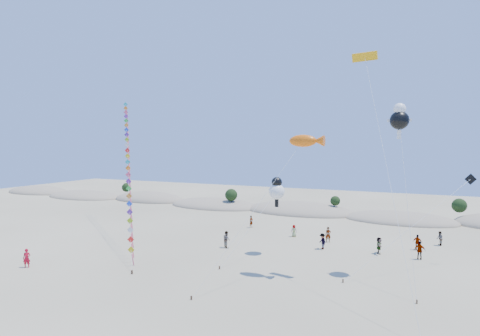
% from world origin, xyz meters
% --- Properties ---
extents(ground, '(160.00, 160.00, 0.00)m').
position_xyz_m(ground, '(0.00, 0.00, 0.00)').
color(ground, gray).
rests_on(ground, ground).
extents(dune_ridge, '(145.30, 11.49, 5.57)m').
position_xyz_m(dune_ridge, '(1.06, 45.14, 0.11)').
color(dune_ridge, gray).
rests_on(dune_ridge, ground).
extents(kite_train, '(20.47, 23.00, 18.88)m').
position_xyz_m(kite_train, '(-15.08, 19.75, 9.53)').
color(kite_train, '#3F2D1E').
rests_on(kite_train, ground).
extents(fish_kite, '(7.80, 9.61, 12.43)m').
position_xyz_m(fish_kite, '(9.70, 13.66, 11.85)').
color(fish_kite, '#3F2D1E').
rests_on(fish_kite, ground).
extents(cartoon_kite_low, '(3.92, 8.08, 8.15)m').
position_xyz_m(cartoon_kite_low, '(5.05, 19.21, 6.81)').
color(cartoon_kite_low, '#3F2D1E').
rests_on(cartoon_kite_low, ground).
extents(cartoon_kite_high, '(2.86, 7.21, 15.16)m').
position_xyz_m(cartoon_kite_high, '(16.99, 17.21, 13.83)').
color(cartoon_kite_high, '#3F2D1E').
rests_on(cartoon_kite_high, ground).
extents(parafoil_kite, '(6.18, 12.03, 19.46)m').
position_xyz_m(parafoil_kite, '(14.29, 15.45, 18.63)').
color(parafoil_kite, '#3F2D1E').
rests_on(parafoil_kite, ground).
extents(dark_kite, '(10.60, 10.51, 8.80)m').
position_xyz_m(dark_kite, '(20.56, 20.81, 6.15)').
color(dark_kite, '#3F2D1E').
rests_on(dark_kite, ground).
extents(flyer_foreground, '(0.77, 0.73, 1.78)m').
position_xyz_m(flyer_foreground, '(-14.66, 4.90, 0.89)').
color(flyer_foreground, '#AE0D22').
rests_on(flyer_foreground, ground).
extents(beachgoers, '(30.16, 11.95, 1.86)m').
position_xyz_m(beachgoers, '(12.84, 24.64, 0.87)').
color(beachgoers, slate).
rests_on(beachgoers, ground).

